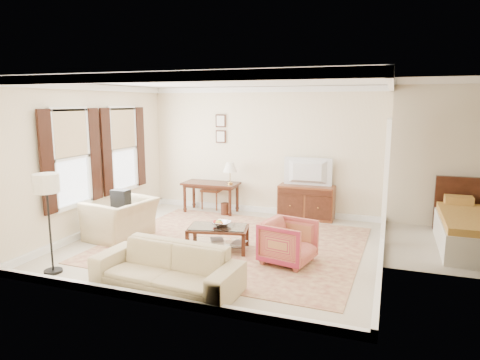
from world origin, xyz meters
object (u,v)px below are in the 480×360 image
Objects in this scene: coffee_table at (218,232)px; sofa at (166,260)px; striped_armchair at (288,240)px; tv at (307,163)px; club_armchair at (121,212)px; writing_desk at (211,187)px; sideboard at (306,202)px.

sofa is at bearing -92.45° from coffee_table.
coffee_table is 1.31m from striped_armchair.
tv is 0.90× the size of coffee_table.
tv is at bearing 139.20° from club_armchair.
writing_desk is at bearing 55.87° from striped_armchair.
writing_desk is at bearing 3.58° from tv.
tv is at bearing 67.58° from coffee_table.
coffee_table is at bearing -112.26° from sideboard.
sideboard is 1.57× the size of striped_armchair.
writing_desk is 2.53m from club_armchair.
tv is at bearing 17.46° from striped_armchair.
sofa is at bearing 57.97° from club_armchair.
striped_armchair is at bearing -84.98° from sideboard.
club_armchair is at bearing 143.38° from sofa.
writing_desk is 1.67× the size of striped_armchair.
writing_desk is 1.12× the size of club_armchair.
sideboard is 2.77m from coffee_table.
writing_desk is 1.06× the size of sideboard.
tv is at bearing -90.00° from sideboard.
striped_armchair is 3.29m from club_armchair.
tv is 0.48× the size of sofa.
coffee_table is (-1.05, -2.54, -0.92)m from tv.
coffee_table is 0.54× the size of sofa.
tv reaches higher than striped_armchair.
tv is at bearing 79.97° from sofa.
striped_armchair is at bearing -8.58° from coffee_table.
sideboard is at bearing 4.10° from writing_desk.
sofa is (-1.36, -1.49, 0.02)m from striped_armchair.
sofa is at bearing -74.93° from writing_desk.
tv reaches higher than sideboard.
club_armchair is (-3.28, 0.21, 0.12)m from striped_armchair.
writing_desk is 3.59m from striped_armchair.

